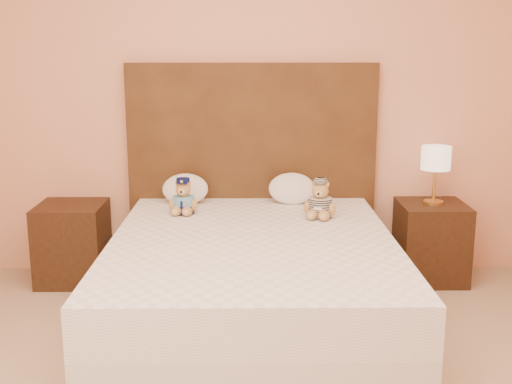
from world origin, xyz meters
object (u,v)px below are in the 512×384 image
teddy_police (183,196)px  pillow_left (185,188)px  bed (253,284)px  nightstand_right (431,242)px  nightstand_left (73,243)px  teddy_prisoner (320,199)px  pillow_right (292,187)px  lamp (436,161)px

teddy_police → pillow_left: (-0.02, 0.28, -0.00)m
bed → nightstand_right: size_ratio=3.64×
nightstand_left → teddy_prisoner: size_ratio=2.28×
teddy_police → pillow_right: bearing=28.0°
pillow_left → pillow_right: size_ratio=0.98×
lamp → teddy_police: bearing=-171.6°
nightstand_right → pillow_left: bearing=179.0°
nightstand_right → lamp: lamp is taller
teddy_prisoner → pillow_left: bearing=173.1°
nightstand_right → teddy_prisoner: bearing=-156.3°
teddy_prisoner → pillow_left: 0.97m
teddy_prisoner → pillow_right: teddy_prisoner is taller
lamp → teddy_police: lamp is taller
bed → lamp: lamp is taller
nightstand_left → pillow_right: (1.52, 0.03, 0.39)m
nightstand_right → pillow_left: pillow_left is taller
pillow_left → teddy_prisoner: bearing=-23.8°
lamp → teddy_prisoner: lamp is taller
nightstand_left → pillow_left: pillow_left is taller
teddy_prisoner → pillow_right: bearing=128.2°
teddy_police → bed: bearing=-44.3°
teddy_prisoner → lamp: bearing=40.7°
bed → pillow_left: size_ratio=6.36×
bed → teddy_police: (-0.45, 0.55, 0.39)m
nightstand_left → bed: bearing=-32.6°
bed → pillow_left: (-0.46, 0.83, 0.39)m
nightstand_right → teddy_prisoner: size_ratio=2.28×
lamp → nightstand_left: bearing=180.0°
teddy_prisoner → pillow_right: size_ratio=0.75×
bed → pillow_left: bearing=119.0°
lamp → teddy_prisoner: (-0.82, -0.36, -0.18)m
nightstand_left → teddy_police: 0.93m
bed → teddy_prisoner: 0.73m
lamp → pillow_left: lamp is taller
lamp → teddy_police: size_ratio=1.73×
lamp → teddy_prisoner: 0.92m
nightstand_right → pillow_right: (-0.98, 0.03, 0.39)m
bed → nightstand_left: size_ratio=3.64×
lamp → teddy_prisoner: size_ratio=1.66×
teddy_prisoner → teddy_police: bearing=-170.4°
lamp → pillow_left: (-1.71, 0.03, -0.19)m
pillow_right → teddy_police: bearing=-158.7°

